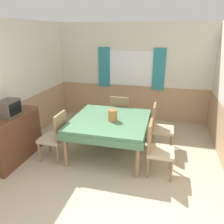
{
  "coord_description": "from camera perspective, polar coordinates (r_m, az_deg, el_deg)",
  "views": [
    {
      "loc": [
        0.93,
        -1.87,
        2.35
      ],
      "look_at": [
        -0.04,
        1.95,
        0.9
      ],
      "focal_mm": 35.0,
      "sensor_mm": 36.0,
      "label": 1
    }
  ],
  "objects": [
    {
      "name": "chair_right_near",
      "position": [
        3.83,
        11.61,
        -9.05
      ],
      "size": [
        0.44,
        0.44,
        0.96
      ],
      "rotation": [
        0.0,
        0.0,
        4.71
      ],
      "color": "#93704C",
      "rests_on": "ground_plane"
    },
    {
      "name": "sideboard",
      "position": [
        4.58,
        -24.48,
        -6.11
      ],
      "size": [
        0.46,
        1.23,
        0.91
      ],
      "color": "brown",
      "rests_on": "ground_plane"
    },
    {
      "name": "vase",
      "position": [
        4.16,
        0.16,
        -0.86
      ],
      "size": [
        0.18,
        0.18,
        0.21
      ],
      "color": "#B26B38",
      "rests_on": "dining_table"
    },
    {
      "name": "wall_left",
      "position": [
        5.02,
        -23.15,
        6.49
      ],
      "size": [
        0.05,
        4.4,
        2.6
      ],
      "color": "silver",
      "rests_on": "ground_plane"
    },
    {
      "name": "tv",
      "position": [
        4.34,
        -25.37,
        0.89
      ],
      "size": [
        0.29,
        0.38,
        0.3
      ],
      "color": "#51473D",
      "rests_on": "sideboard"
    },
    {
      "name": "chair_right_far",
      "position": [
        4.67,
        12.29,
        -3.55
      ],
      "size": [
        0.44,
        0.44,
        0.96
      ],
      "rotation": [
        0.0,
        0.0,
        4.71
      ],
      "color": "#93704C",
      "rests_on": "ground_plane"
    },
    {
      "name": "chair_head_window",
      "position": [
        5.23,
        2.15,
        -0.46
      ],
      "size": [
        0.44,
        0.44,
        0.96
      ],
      "color": "#93704C",
      "rests_on": "ground_plane"
    },
    {
      "name": "wall_back",
      "position": [
        6.06,
        5.32,
        10.2
      ],
      "size": [
        4.51,
        0.1,
        2.6
      ],
      "color": "silver",
      "rests_on": "ground_plane"
    },
    {
      "name": "dining_table",
      "position": [
        4.31,
        -0.56,
        -3.08
      ],
      "size": [
        1.5,
        1.53,
        0.75
      ],
      "color": "#4C7A56",
      "rests_on": "ground_plane"
    },
    {
      "name": "chair_left_near",
      "position": [
        4.3,
        -14.57,
        -5.87
      ],
      "size": [
        0.44,
        0.44,
        0.96
      ],
      "rotation": [
        0.0,
        0.0,
        1.57
      ],
      "color": "#93704C",
      "rests_on": "ground_plane"
    }
  ]
}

